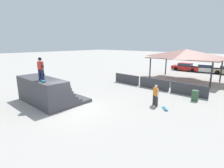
% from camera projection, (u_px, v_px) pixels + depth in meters
% --- Properties ---
extents(ground_plane, '(160.00, 160.00, 0.00)m').
position_uv_depth(ground_plane, '(74.00, 110.00, 12.07)').
color(ground_plane, '#ADA8A0').
extents(quarter_pipe_ramp, '(5.02, 3.64, 1.96)m').
position_uv_depth(quarter_pipe_ramp, '(47.00, 92.00, 13.50)').
color(quarter_pipe_ramp, '#424247').
rests_on(quarter_pipe_ramp, ground).
extents(skater_on_deck, '(0.70, 0.26, 1.62)m').
position_uv_depth(skater_on_deck, '(41.00, 67.00, 12.06)').
color(skater_on_deck, '#1E2347').
rests_on(skater_on_deck, quarter_pipe_ramp).
extents(skateboard_on_deck, '(0.86, 0.40, 0.09)m').
position_uv_depth(skateboard_on_deck, '(43.00, 81.00, 11.91)').
color(skateboard_on_deck, blue).
rests_on(skateboard_on_deck, quarter_pipe_ramp).
extents(bystander_walking, '(0.60, 0.40, 1.58)m').
position_uv_depth(bystander_walking, '(156.00, 94.00, 12.76)').
color(bystander_walking, '#2D2D33').
rests_on(bystander_walking, ground).
extents(skateboard_on_ground, '(0.67, 0.68, 0.09)m').
position_uv_depth(skateboard_on_ground, '(165.00, 109.00, 12.17)').
color(skateboard_on_ground, silver).
rests_on(skateboard_on_ground, ground).
extents(barrier_fence, '(10.11, 0.12, 1.05)m').
position_uv_depth(barrier_fence, '(154.00, 84.00, 17.59)').
color(barrier_fence, '#3D3D42').
rests_on(barrier_fence, ground).
extents(pavilion_shelter, '(8.30, 5.25, 3.80)m').
position_uv_depth(pavilion_shelter, '(186.00, 54.00, 21.17)').
color(pavilion_shelter, '#2D2D33').
rests_on(pavilion_shelter, ground).
extents(trash_bin, '(0.52, 0.52, 0.85)m').
position_uv_depth(trash_bin, '(195.00, 96.00, 13.96)').
color(trash_bin, '#385B3D').
rests_on(trash_bin, ground).
extents(parked_car_red, '(4.35, 1.72, 1.27)m').
position_uv_depth(parked_car_red, '(185.00, 67.00, 29.00)').
color(parked_car_red, red).
rests_on(parked_car_red, ground).
extents(parked_car_white, '(4.66, 2.37, 1.27)m').
position_uv_depth(parked_car_white, '(206.00, 69.00, 27.26)').
color(parked_car_white, silver).
rests_on(parked_car_white, ground).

